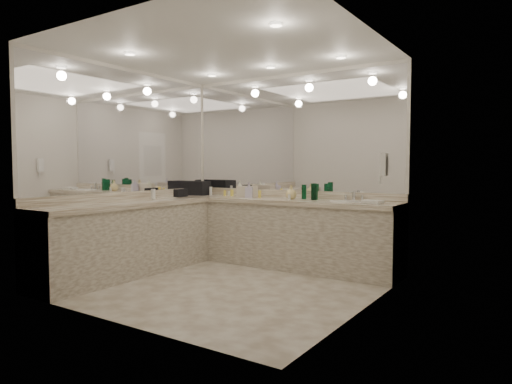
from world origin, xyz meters
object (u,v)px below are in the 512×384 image
Objects in this scene: wall_phone at (384,165)px; black_toiletry_bag at (196,188)px; sink at (348,202)px; soap_bottle_a at (240,189)px; hand_towel at (373,202)px; cream_cosmetic_case at (247,192)px; soap_bottle_b at (249,190)px; soap_bottle_c at (291,192)px.

wall_phone is 3.05m from black_toiletry_bag.
sink is 1.63m from soap_bottle_a.
cream_cosmetic_case is at bearing 176.01° from hand_towel.
wall_phone reaches higher than soap_bottle_b.
soap_bottle_b is at bearing -48.92° from cream_cosmetic_case.
soap_bottle_a is 0.25m from soap_bottle_b.
wall_phone is at bearing -11.82° from soap_bottle_b.
soap_bottle_b is 1.14× the size of soap_bottle_c.
hand_towel is at bearing -0.95° from black_toiletry_bag.
soap_bottle_a is (-0.11, -0.02, 0.04)m from cream_cosmetic_case.
black_toiletry_bag is 0.76m from soap_bottle_a.
sink is 0.79m from soap_bottle_c.
soap_bottle_a is at bearing 166.76° from wall_phone.
wall_phone is at bearing -15.97° from cream_cosmetic_case.
cream_cosmetic_case is 1.15× the size of hand_towel.
wall_phone is 2.22m from cream_cosmetic_case.
sink is 1.71× the size of cream_cosmetic_case.
black_toiletry_bag is 2.02× the size of soap_bottle_c.
hand_towel is at bearing -3.12° from soap_bottle_a.
sink is 1.97× the size of hand_towel.
soap_bottle_a is at bearing 179.09° from sink.
cream_cosmetic_case reaches higher than sink.
soap_bottle_a is 0.85m from soap_bottle_c.
soap_bottle_c is (-0.78, -0.00, 0.10)m from sink.
black_toiletry_bag is at bearing -178.75° from soap_bottle_c.
soap_bottle_a is at bearing -170.25° from cream_cosmetic_case.
wall_phone reaches higher than cream_cosmetic_case.
wall_phone is at bearing -39.57° from sink.
hand_towel is (2.73, -0.05, -0.09)m from black_toiletry_bag.
cream_cosmetic_case is 1.21× the size of soap_bottle_b.
wall_phone reaches higher than soap_bottle_c.
soap_bottle_a is 1.21× the size of soap_bottle_c.
soap_bottle_a is (-2.24, 0.53, -0.34)m from wall_phone.
wall_phone reaches higher than hand_towel.
soap_bottle_c is (-1.13, 0.08, 0.07)m from hand_towel.
soap_bottle_b is (-1.40, -0.08, 0.11)m from sink.
black_toiletry_bag is (-2.39, -0.04, 0.11)m from sink.
wall_phone reaches higher than sink.
black_toiletry_bag is (-3.00, 0.46, -0.34)m from wall_phone.
hand_towel is (-0.26, 0.42, -0.43)m from wall_phone.
soap_bottle_a reaches higher than soap_bottle_c.
hand_towel is at bearing -4.09° from soap_bottle_c.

